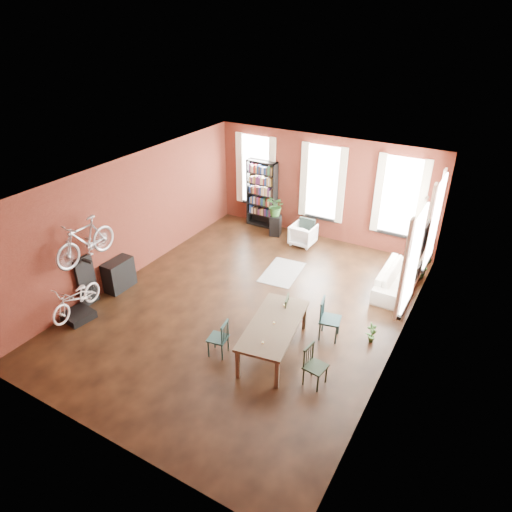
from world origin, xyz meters
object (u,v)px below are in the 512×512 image
Objects in this scene: white_armchair at (303,234)px; bike_trainer at (78,315)px; dining_chair_b at (279,313)px; dining_chair_c at (315,367)px; bookshelf at (262,194)px; plant_stand at (275,226)px; cream_sofa at (399,276)px; dining_table at (274,337)px; bicycle_floor at (73,285)px; dining_chair_d at (330,320)px; console_table at (119,274)px; dining_chair_a at (218,338)px.

white_armchair is 1.17× the size of bike_trainer.
dining_chair_c is at bearing 33.70° from dining_chair_b.
bookshelf reaches higher than plant_stand.
dining_table is at bearing 156.23° from cream_sofa.
cream_sofa is at bearing 0.66° from dining_chair_c.
dining_chair_b is 1.81m from dining_chair_c.
bike_trainer is 0.83m from bicycle_floor.
dining_chair_d is at bearing 18.86° from dining_chair_c.
dining_chair_c reaches higher than cream_sofa.
plant_stand is at bearing -30.67° from bookshelf.
plant_stand is 0.44× the size of bicycle_floor.
bike_trainer is at bearing -149.47° from bicycle_floor.
cream_sofa is 4.39m from plant_stand.
white_armchair is 1.08× the size of plant_stand.
dining_chair_d is 0.46× the size of cream_sofa.
bookshelf is 6.85m from bike_trainer.
bookshelf reaches higher than bike_trainer.
dining_table reaches higher than plant_stand.
dining_chair_c is at bearing -52.80° from bookshelf.
cream_sofa reaches higher than bike_trainer.
white_armchair is (-2.38, 3.81, -0.12)m from dining_chair_d.
cream_sofa is 7.15m from console_table.
dining_chair_d is (1.09, 0.31, 0.03)m from dining_chair_b.
bicycle_floor is at bearing -173.63° from dining_table.
dining_chair_c is (1.13, -0.44, 0.06)m from dining_table.
bookshelf is 2.01m from white_armchair.
plant_stand is (2.03, 4.76, -0.07)m from console_table.
dining_chair_c is 4.19m from cream_sofa.
white_armchair is (-0.59, 5.48, -0.06)m from dining_chair_a.
bookshelf is at bearing 80.02° from bike_trainer.
plant_stand reaches higher than bike_trainer.
console_table is 1.55m from bicycle_floor.
bookshelf is at bearing 71.05° from cream_sofa.
plant_stand is (0.75, -0.44, -0.77)m from bookshelf.
plant_stand is at bearing 66.94° from console_table.
plant_stand is at bearing 29.38° from dining_chair_d.
dining_chair_a is 5.85m from plant_stand.
dining_chair_b is at bearing 143.13° from dining_chair_a.
dining_table is 4.65m from bicycle_floor.
dining_chair_c is at bearing -30.48° from dining_table.
bicycle_floor is (-4.20, -1.95, 0.47)m from dining_chair_b.
bicycle_floor is (-2.91, -6.06, 0.56)m from white_armchair.
bookshelf is 3.34× the size of plant_stand.
bike_trainer is at bearing 105.83° from dining_chair_c.
bookshelf reaches higher than dining_chair_a.
dining_table is 2.63× the size of console_table.
cream_sofa is (0.80, 2.70, -0.07)m from dining_chair_d.
dining_chair_a is at bearing 9.83° from bike_trainer.
cream_sofa reaches higher than white_armchair.
dining_chair_b is 1.11× the size of console_table.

